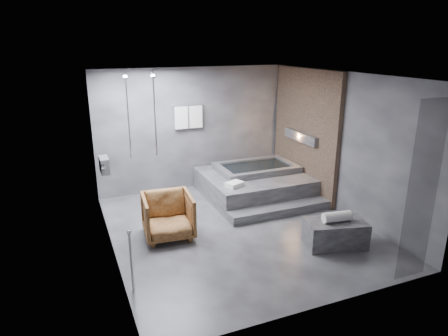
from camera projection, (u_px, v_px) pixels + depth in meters
name	position (u px, v px, depth m)	size (l,w,h in m)	color
room	(253.00, 134.00, 7.27)	(5.00, 5.04, 2.82)	#2D2D2F
tub_deck	(254.00, 184.00, 9.02)	(2.20, 2.00, 0.50)	#323234
tub_step	(280.00, 210.00, 8.03)	(2.20, 0.36, 0.18)	#323234
concrete_bench	(335.00, 233.00, 6.77)	(1.00, 0.55, 0.45)	#2E2E30
driftwood_chair	(168.00, 216.00, 7.03)	(0.85, 0.87, 0.79)	#4B2A12
rolled_towel	(337.00, 217.00, 6.66)	(0.18, 0.18, 0.49)	white
deck_towel	(235.00, 184.00, 8.16)	(0.34, 0.25, 0.09)	white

